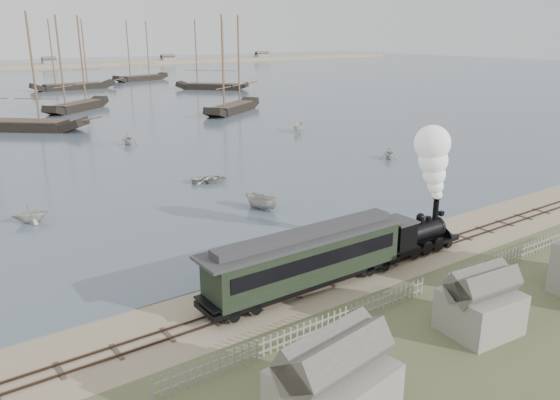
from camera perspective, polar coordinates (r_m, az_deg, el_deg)
ground at (r=40.57m, az=4.27°, el=-7.20°), size 600.00×600.00×0.00m
rail_track at (r=39.18m, az=6.15°, el=-8.12°), size 120.00×1.80×0.16m
picket_fence_west at (r=32.14m, az=3.19°, el=-14.24°), size 19.00×0.10×1.20m
picket_fence_east at (r=45.01m, az=23.07°, el=-6.07°), size 15.00×0.10×1.20m
shed_mid at (r=34.77m, az=19.93°, el=-12.72°), size 4.00×3.50×3.60m
locomotive at (r=43.96m, az=15.46°, el=0.32°), size 7.70×2.88×9.60m
passenger_coach at (r=36.51m, az=2.80°, el=-5.99°), size 15.54×3.00×3.77m
beached_dinghy at (r=37.30m, az=-4.19°, el=-8.72°), size 3.64×4.76×0.92m
rowboat_1 at (r=54.54m, az=-24.60°, el=-1.29°), size 2.88×3.27×1.64m
rowboat_2 at (r=53.24m, az=-2.21°, el=-0.25°), size 3.76×2.10×1.37m
rowboat_3 at (r=63.26m, az=-7.44°, el=2.22°), size 4.38×4.96×0.85m
rowboat_4 at (r=75.83m, az=11.30°, el=4.80°), size 3.76×3.70×1.50m
rowboat_5 at (r=94.61m, az=1.94°, el=7.60°), size 3.97×4.06×1.59m
rowboat_7 at (r=87.08m, az=-15.64°, el=6.19°), size 3.86×3.49×1.78m
rowboat_8 at (r=53.33m, az=-1.75°, el=-0.15°), size 4.13×2.54×1.49m
schooner_2 at (r=105.82m, az=-26.41°, el=11.91°), size 22.16×20.25×20.00m
schooner_3 at (r=127.74m, az=-20.85°, el=13.20°), size 17.29×15.00×20.00m
schooner_4 at (r=117.46m, az=-5.06°, el=13.96°), size 18.92×14.77×20.00m
schooner_5 at (r=165.31m, az=-7.23°, el=14.84°), size 18.36×18.94×20.00m
schooner_8 at (r=175.54m, az=-21.08°, el=14.00°), size 23.92×5.72×20.00m
schooner_9 at (r=199.90m, az=-14.51°, el=14.85°), size 21.32×10.17×20.00m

